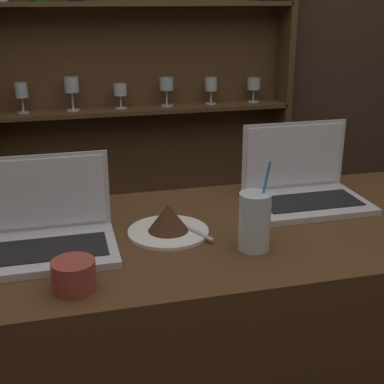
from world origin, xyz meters
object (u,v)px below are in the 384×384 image
laptop_far (303,186)px  water_glass (255,221)px  coffee_cup (74,275)px  laptop_near (49,231)px  cake_plate (168,223)px

laptop_far → water_glass: bearing=-133.8°
coffee_cup → laptop_near: bearing=102.4°
cake_plate → water_glass: 0.24m
laptop_near → coffee_cup: 0.23m
laptop_near → cake_plate: laptop_near is taller
laptop_near → water_glass: 0.51m
laptop_far → laptop_near: bearing=-169.3°
water_glass → laptop_far: bearing=46.2°
laptop_far → cake_plate: (-0.45, -0.14, -0.02)m
laptop_near → water_glass: bearing=-14.9°
cake_plate → coffee_cup: bearing=-137.6°
laptop_far → water_glass: laptop_far is taller
laptop_near → laptop_far: (0.76, 0.14, 0.00)m
laptop_near → cake_plate: (0.31, 0.01, -0.01)m
laptop_far → cake_plate: 0.47m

